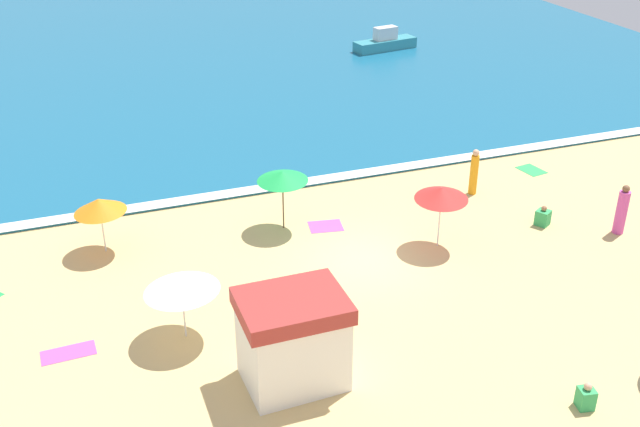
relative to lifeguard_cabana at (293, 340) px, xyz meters
name	(u,v)px	position (x,y,z in m)	size (l,w,h in m)	color
ground_plane	(366,258)	(4.29, 5.13, -1.31)	(60.00, 60.00, 0.00)	#D8B775
ocean_water	(195,50)	(4.29, 33.13, -1.26)	(60.00, 44.00, 0.10)	#196084
wave_breaker_foam	(305,182)	(4.29, 11.43, -1.21)	(57.00, 0.70, 0.01)	white
lifeguard_cabana	(293,340)	(0.00, 0.00, 0.00)	(2.69, 2.11, 2.57)	white
beach_umbrella_4	(282,176)	(2.34, 8.17, 0.73)	(2.57, 2.57, 2.25)	#4C3823
beach_umbrella_5	(99,205)	(-3.91, 8.65, 0.43)	(2.05, 2.04, 2.02)	silver
beach_umbrella_6	(181,283)	(-2.28, 2.88, 0.47)	(3.01, 3.01, 2.08)	silver
beach_umbrella_7	(442,193)	(6.95, 5.08, 0.69)	(2.54, 2.55, 2.27)	silver
beachgoer_1	(622,211)	(13.46, 3.71, -0.45)	(0.49, 0.49, 1.86)	#D84CA5
beachgoer_3	(543,217)	(11.26, 5.13, -1.01)	(0.63, 0.63, 0.76)	green
beachgoer_5	(586,397)	(6.53, -3.50, -1.00)	(0.46, 0.46, 0.76)	green
beachgoer_6	(474,172)	(10.21, 8.32, -0.41)	(0.45, 0.45, 1.87)	orange
beach_towel_0	(531,170)	(13.73, 9.44, -1.31)	(1.02, 1.27, 0.01)	green
beach_towel_1	(68,353)	(-5.50, 3.24, -1.31)	(1.50, 0.75, 0.01)	#D84CA5
beach_towel_2	(326,226)	(3.79, 7.73, -1.31)	(1.35, 1.12, 0.01)	#D84CA5
small_boat_0	(385,42)	(15.74, 28.78, -0.74)	(4.33, 1.85, 1.46)	teal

